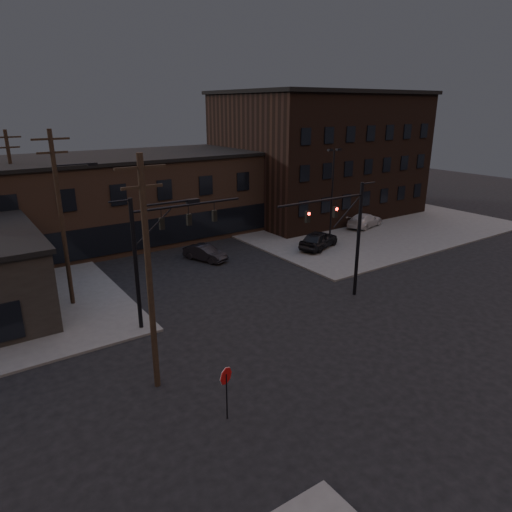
{
  "coord_description": "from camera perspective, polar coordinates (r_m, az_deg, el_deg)",
  "views": [
    {
      "loc": [
        -16.29,
        -16.25,
        12.84
      ],
      "look_at": [
        -0.34,
        6.95,
        3.5
      ],
      "focal_mm": 32.0,
      "sensor_mm": 36.0,
      "label": 1
    }
  ],
  "objects": [
    {
      "name": "ground",
      "position": [
        26.35,
        9.39,
        -11.08
      ],
      "size": [
        140.0,
        140.0,
        0.0
      ],
      "primitive_type": "plane",
      "color": "black",
      "rests_on": "ground"
    },
    {
      "name": "sidewalk_ne",
      "position": [
        55.6,
        10.27,
        4.78
      ],
      "size": [
        30.0,
        30.0,
        0.15
      ],
      "primitive_type": "cube",
      "color": "#474744",
      "rests_on": "ground"
    },
    {
      "name": "building_row",
      "position": [
        47.97,
        -14.17,
        7.18
      ],
      "size": [
        40.0,
        12.0,
        8.0
      ],
      "primitive_type": "cube",
      "color": "#4A3427",
      "rests_on": "ground"
    },
    {
      "name": "building_right",
      "position": [
        57.32,
        7.81,
        12.34
      ],
      "size": [
        22.0,
        16.0,
        14.0
      ],
      "primitive_type": "cube",
      "color": "black",
      "rests_on": "ground"
    },
    {
      "name": "traffic_signal_near",
      "position": [
        31.01,
        11.33,
        3.22
      ],
      "size": [
        7.12,
        0.24,
        8.0
      ],
      "color": "black",
      "rests_on": "ground"
    },
    {
      "name": "traffic_signal_far",
      "position": [
        27.22,
        -12.42,
        1.2
      ],
      "size": [
        7.12,
        0.24,
        8.0
      ],
      "color": "black",
      "rests_on": "ground"
    },
    {
      "name": "stop_sign",
      "position": [
        19.82,
        -3.75,
        -15.37
      ],
      "size": [
        0.72,
        0.33,
        2.48
      ],
      "color": "black",
      "rests_on": "ground"
    },
    {
      "name": "utility_pole_near",
      "position": [
        20.7,
        -13.1,
        -1.82
      ],
      "size": [
        3.7,
        0.28,
        11.0
      ],
      "color": "black",
      "rests_on": "ground"
    },
    {
      "name": "utility_pole_mid",
      "position": [
        31.53,
        -23.07,
        4.58
      ],
      "size": [
        3.7,
        0.28,
        11.5
      ],
      "color": "black",
      "rests_on": "ground"
    },
    {
      "name": "utility_pole_far",
      "position": [
        43.1,
        -27.85,
        6.82
      ],
      "size": [
        2.2,
        0.28,
        11.0
      ],
      "color": "black",
      "rests_on": "ground"
    },
    {
      "name": "lot_light_a",
      "position": [
        42.74,
        9.52,
        8.23
      ],
      "size": [
        1.5,
        0.28,
        9.14
      ],
      "color": "black",
      "rests_on": "ground"
    },
    {
      "name": "lot_light_b",
      "position": [
        50.41,
        10.56,
        9.69
      ],
      "size": [
        1.5,
        0.28,
        9.14
      ],
      "color": "black",
      "rests_on": "ground"
    },
    {
      "name": "parked_car_lot_a",
      "position": [
        42.72,
        7.85,
        2.06
      ],
      "size": [
        5.25,
        3.56,
        1.66
      ],
      "primitive_type": "imported",
      "rotation": [
        0.0,
        0.0,
        1.93
      ],
      "color": "black",
      "rests_on": "sidewalk_ne"
    },
    {
      "name": "parked_car_lot_b",
      "position": [
        51.3,
        13.45,
        4.38
      ],
      "size": [
        5.5,
        3.3,
        1.49
      ],
      "primitive_type": "imported",
      "rotation": [
        0.0,
        0.0,
        1.82
      ],
      "color": "#B3B3B5",
      "rests_on": "sidewalk_ne"
    },
    {
      "name": "car_crossing",
      "position": [
        39.73,
        -6.38,
        0.39
      ],
      "size": [
        2.79,
        4.27,
        1.33
      ],
      "primitive_type": "imported",
      "rotation": [
        0.0,
        0.0,
        0.38
      ],
      "color": "black",
      "rests_on": "ground"
    }
  ]
}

